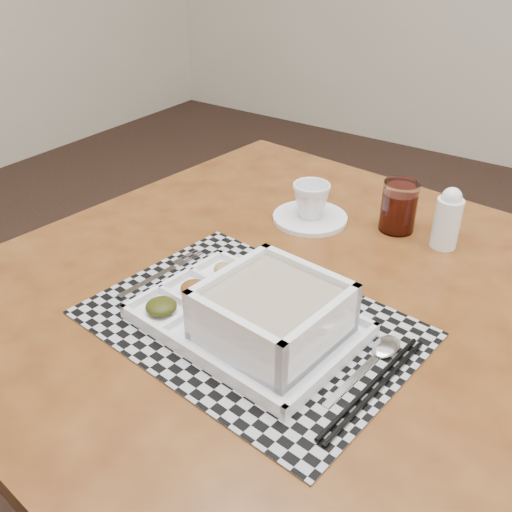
% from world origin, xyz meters
% --- Properties ---
extents(floor, '(5.00, 5.00, 0.00)m').
position_xyz_m(floor, '(0.00, 0.00, 0.00)').
color(floor, black).
rests_on(floor, ground).
extents(dining_table, '(1.12, 1.12, 0.76)m').
position_xyz_m(dining_table, '(0.14, -0.27, 0.68)').
color(dining_table, '#4D230E').
rests_on(dining_table, ground).
extents(placemat, '(0.51, 0.39, 0.00)m').
position_xyz_m(placemat, '(0.14, -0.39, 0.76)').
color(placemat, '#A6A6AE').
rests_on(placemat, dining_table).
extents(serving_tray, '(0.34, 0.25, 0.09)m').
position_xyz_m(serving_tray, '(0.17, -0.40, 0.80)').
color(serving_tray, white).
rests_on(serving_tray, placemat).
extents(fork, '(0.04, 0.19, 0.00)m').
position_xyz_m(fork, '(-0.07, -0.36, 0.77)').
color(fork, silver).
rests_on(fork, placemat).
extents(spoon, '(0.04, 0.18, 0.01)m').
position_xyz_m(spoon, '(0.33, -0.34, 0.77)').
color(spoon, silver).
rests_on(spoon, placemat).
extents(chopsticks, '(0.04, 0.24, 0.01)m').
position_xyz_m(chopsticks, '(0.35, -0.41, 0.77)').
color(chopsticks, black).
rests_on(chopsticks, placemat).
extents(saucer, '(0.15, 0.15, 0.01)m').
position_xyz_m(saucer, '(0.04, -0.04, 0.77)').
color(saucer, white).
rests_on(saucer, dining_table).
extents(cup, '(0.10, 0.10, 0.07)m').
position_xyz_m(cup, '(0.04, -0.04, 0.81)').
color(cup, white).
rests_on(cup, saucer).
extents(juice_glass, '(0.07, 0.07, 0.10)m').
position_xyz_m(juice_glass, '(0.20, 0.02, 0.81)').
color(juice_glass, white).
rests_on(juice_glass, dining_table).
extents(creamer_bottle, '(0.05, 0.05, 0.12)m').
position_xyz_m(creamer_bottle, '(0.30, 0.01, 0.82)').
color(creamer_bottle, white).
rests_on(creamer_bottle, dining_table).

